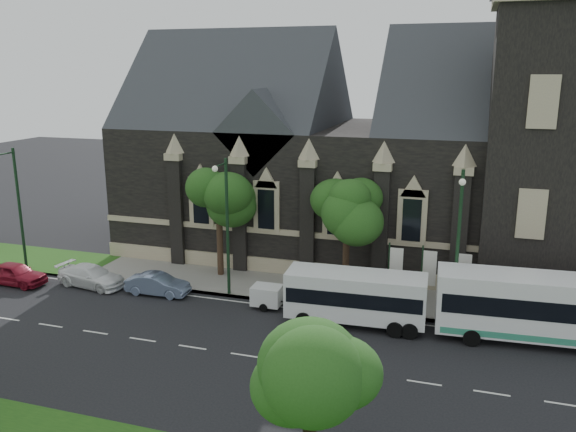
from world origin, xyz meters
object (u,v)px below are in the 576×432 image
at_px(tree_park_east, 317,385).
at_px(street_lamp_near, 458,239).
at_px(banner_flag_right, 461,275).
at_px(banner_flag_center, 426,271).
at_px(car_far_red, 15,274).
at_px(tree_walk_right, 351,205).
at_px(shuttle_bus, 356,295).
at_px(tour_coach, 561,309).
at_px(street_lamp_mid, 226,220).
at_px(sedan, 158,284).
at_px(tree_walk_left, 222,197).
at_px(box_trailer, 267,295).
at_px(car_far_white, 91,276).
at_px(street_lamp_far, 17,203).
at_px(banner_flag_left, 393,268).

xyz_separation_m(tree_park_east, street_lamp_near, (3.82, 16.42, 0.49)).
height_order(street_lamp_near, banner_flag_right, street_lamp_near).
height_order(banner_flag_center, car_far_red, banner_flag_center).
xyz_separation_m(banner_flag_center, car_far_red, (-27.02, -4.17, -1.63)).
bearing_deg(tree_walk_right, tree_park_east, -81.58).
relative_size(street_lamp_near, car_far_red, 2.02).
distance_m(tree_park_east, shuttle_bus, 15.19).
bearing_deg(tree_park_east, tour_coach, 59.14).
relative_size(street_lamp_mid, sedan, 2.15).
xyz_separation_m(tree_walk_left, street_lamp_mid, (1.80, -3.61, -0.62)).
bearing_deg(street_lamp_mid, box_trailer, -16.56).
relative_size(tour_coach, shuttle_bus, 1.60).
bearing_deg(tree_park_east, tree_walk_left, 120.87).
relative_size(tree_park_east, tour_coach, 0.49).
relative_size(street_lamp_mid, box_trailer, 3.45).
relative_size(shuttle_bus, car_far_white, 1.64).
bearing_deg(street_lamp_near, car_far_white, -177.56).
relative_size(box_trailer, car_far_white, 0.53).
relative_size(tree_walk_right, box_trailer, 2.99).
bearing_deg(car_far_red, tree_walk_left, -63.99).
bearing_deg(street_lamp_mid, tour_coach, -2.63).
relative_size(tree_park_east, street_lamp_mid, 0.70).
bearing_deg(street_lamp_mid, sedan, -167.60).
relative_size(tree_walk_left, tour_coach, 0.59).
bearing_deg(street_lamp_near, street_lamp_far, 180.00).
xyz_separation_m(banner_flag_right, tour_coach, (5.16, -2.80, -0.37)).
xyz_separation_m(sedan, car_far_white, (-5.05, -0.01, 0.02)).
height_order(car_far_red, car_far_white, car_far_red).
height_order(tree_walk_right, street_lamp_mid, street_lamp_mid).
xyz_separation_m(street_lamp_near, car_far_white, (-23.56, -1.00, -4.40)).
xyz_separation_m(tree_walk_right, banner_flag_right, (7.08, -1.71, -3.43)).
relative_size(banner_flag_center, tour_coach, 0.31).
bearing_deg(street_lamp_near, banner_flag_left, 152.82).
height_order(banner_flag_center, banner_flag_right, same).
relative_size(tree_walk_right, street_lamp_near, 0.87).
relative_size(tree_walk_right, banner_flag_center, 1.95).
bearing_deg(banner_flag_left, car_far_red, -170.54).
bearing_deg(car_far_white, banner_flag_left, -74.50).
bearing_deg(street_lamp_far, banner_flag_center, 3.86).
xyz_separation_m(banner_flag_right, box_trailer, (-11.28, -2.80, -1.59)).
bearing_deg(shuttle_bus, street_lamp_mid, 166.72).
height_order(banner_flag_center, tour_coach, banner_flag_center).
height_order(tour_coach, sedan, tour_coach).
distance_m(tour_coach, box_trailer, 16.49).
height_order(tour_coach, car_far_white, tour_coach).
xyz_separation_m(tree_walk_left, box_trailer, (4.80, -4.50, -4.95)).
height_order(street_lamp_mid, car_far_red, street_lamp_mid).
relative_size(tree_walk_left, car_far_red, 1.72).
relative_size(tree_park_east, tree_walk_right, 0.81).
xyz_separation_m(street_lamp_far, sedan, (11.49, -0.99, -4.42)).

